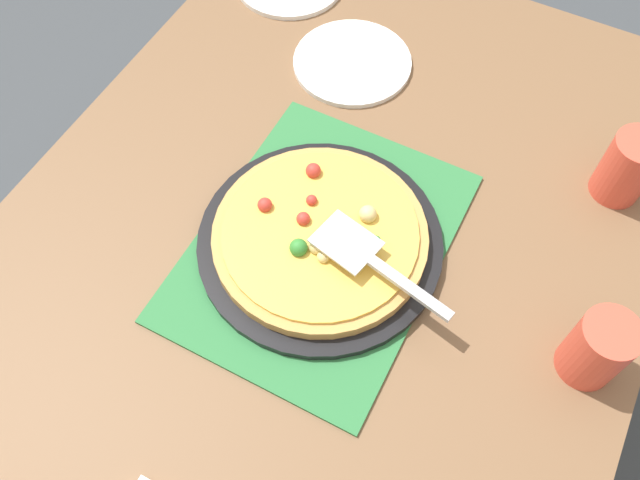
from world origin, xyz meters
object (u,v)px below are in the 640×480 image
at_px(pizza_pan, 320,242).
at_px(pizza, 320,235).
at_px(cup_near, 597,351).
at_px(pizza_server, 372,261).
at_px(plate_side, 352,62).
at_px(cup_far, 627,168).

distance_m(pizza_pan, pizza, 0.02).
bearing_deg(cup_near, pizza, 89.44).
relative_size(cup_near, pizza_server, 0.51).
relative_size(pizza_pan, cup_near, 3.17).
height_order(pizza_pan, pizza, pizza).
height_order(pizza, cup_near, cup_near).
xyz_separation_m(plate_side, cup_far, (-0.06, -0.51, 0.06)).
distance_m(plate_side, cup_near, 0.67).
bearing_deg(pizza, plate_side, 18.77).
height_order(cup_near, pizza_server, cup_near).
bearing_deg(plate_side, cup_far, -96.46).
distance_m(pizza_pan, cup_near, 0.42).
distance_m(cup_near, pizza_server, 0.32).
relative_size(pizza_pan, cup_far, 3.17).
bearing_deg(pizza, cup_near, -90.56).
bearing_deg(plate_side, pizza_server, -150.72).
height_order(cup_near, cup_far, same).
relative_size(cup_near, cup_far, 1.00).
bearing_deg(plate_side, pizza, -161.23).
bearing_deg(pizza_pan, plate_side, 18.79).
bearing_deg(cup_near, cup_far, 7.26).
xyz_separation_m(pizza, cup_far, (0.32, -0.38, 0.03)).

